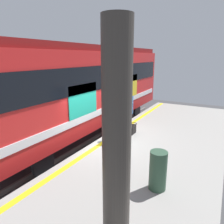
% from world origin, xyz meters
% --- Properties ---
extents(ground_plane, '(24.69, 24.69, 0.00)m').
position_xyz_m(ground_plane, '(0.00, 0.00, 0.00)').
color(ground_plane, '#3D3D3F').
extents(platform, '(13.05, 3.85, 1.04)m').
position_xyz_m(platform, '(0.00, 1.93, 0.52)').
color(platform, gray).
rests_on(platform, ground).
extents(safety_line, '(12.79, 0.16, 0.01)m').
position_xyz_m(safety_line, '(0.00, 0.30, 1.05)').
color(safety_line, yellow).
rests_on(safety_line, platform).
extents(track_rail_near, '(16.96, 0.08, 0.16)m').
position_xyz_m(track_rail_near, '(0.00, -1.51, 0.08)').
color(track_rail_near, slate).
rests_on(track_rail_near, ground).
extents(track_rail_far, '(16.96, 0.08, 0.16)m').
position_xyz_m(track_rail_far, '(0.00, -2.95, 0.08)').
color(track_rail_far, slate).
rests_on(track_rail_far, ground).
extents(train_carriage, '(11.56, 3.07, 4.06)m').
position_xyz_m(train_carriage, '(-1.92, -2.22, 2.57)').
color(train_carriage, red).
rests_on(train_carriage, ground).
extents(passenger, '(0.57, 0.55, 1.72)m').
position_xyz_m(passenger, '(-0.33, 0.80, 2.06)').
color(passenger, '#262628').
rests_on(passenger, platform).
extents(handbag, '(0.39, 0.35, 0.39)m').
position_xyz_m(handbag, '(-0.79, 0.78, 1.22)').
color(handbag, black).
rests_on(handbag, platform).
extents(station_column, '(0.40, 0.40, 3.24)m').
position_xyz_m(station_column, '(3.56, 2.43, 2.66)').
color(station_column, '#38332D').
rests_on(station_column, platform).
extents(trash_bin, '(0.37, 0.37, 0.85)m').
position_xyz_m(trash_bin, '(2.02, 2.61, 1.47)').
color(trash_bin, '#2D4C38').
rests_on(trash_bin, platform).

